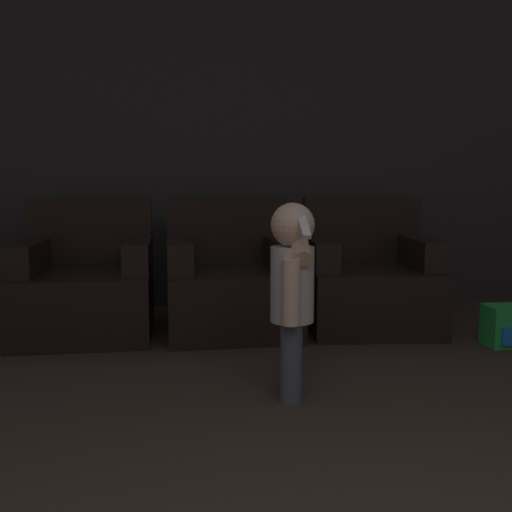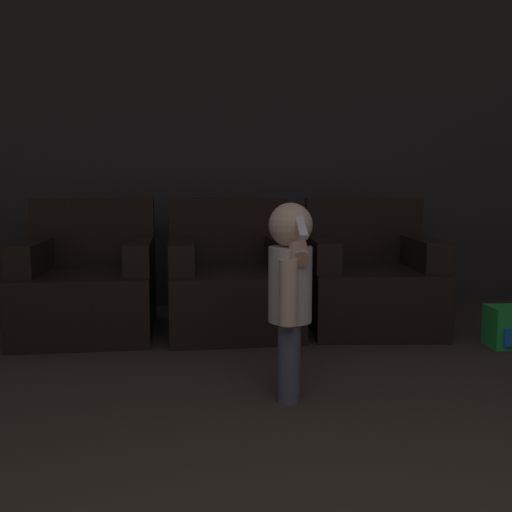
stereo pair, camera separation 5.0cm
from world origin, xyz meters
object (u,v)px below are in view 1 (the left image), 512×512
at_px(armchair_middle, 231,284).
at_px(toy_backpack, 507,326).
at_px(person_toddler, 292,284).
at_px(armchair_right, 368,282).
at_px(armchair_left, 87,287).

xyz_separation_m(armchair_middle, toy_backpack, (1.67, -0.59, -0.19)).
distance_m(armchair_middle, person_toddler, 1.34).
xyz_separation_m(person_toddler, toy_backpack, (1.47, 0.72, -0.41)).
relative_size(armchair_right, toy_backpack, 3.57).
bearing_deg(armchair_left, person_toddler, -50.54).
height_order(armchair_left, toy_backpack, armchair_left).
xyz_separation_m(armchair_left, armchair_right, (1.92, -0.00, 0.00)).
relative_size(armchair_middle, person_toddler, 0.99).
height_order(armchair_middle, person_toddler, person_toddler).
bearing_deg(armchair_right, armchair_left, -175.69).
bearing_deg(armchair_right, armchair_middle, -175.69).
bearing_deg(armchair_middle, person_toddler, -83.73).
xyz_separation_m(armchair_left, person_toddler, (1.16, -1.30, 0.22)).
relative_size(armchair_middle, toy_backpack, 3.48).
height_order(person_toddler, toy_backpack, person_toddler).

